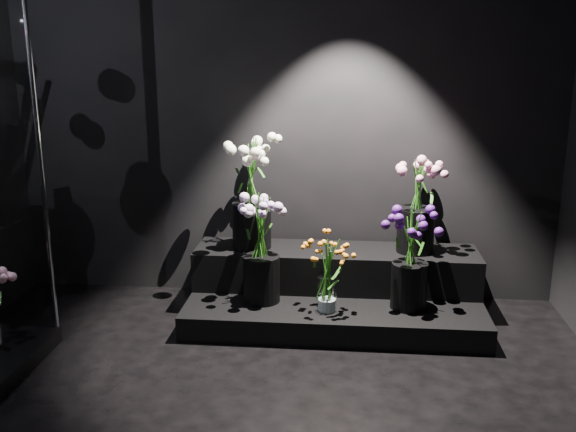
# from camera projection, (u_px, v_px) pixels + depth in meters

# --- Properties ---
(wall_back) EXTENTS (4.00, 0.00, 4.00)m
(wall_back) POSITION_uv_depth(u_px,v_px,m) (284.00, 110.00, 4.63)
(wall_back) COLOR black
(wall_back) RESTS_ON floor
(display_riser) EXTENTS (2.01, 0.89, 0.45)m
(display_riser) POSITION_uv_depth(u_px,v_px,m) (335.00, 290.00, 4.52)
(display_riser) COLOR black
(display_riser) RESTS_ON floor
(bouquet_orange_bells) EXTENTS (0.36, 0.36, 0.50)m
(bouquet_orange_bells) POSITION_uv_depth(u_px,v_px,m) (327.00, 273.00, 4.14)
(bouquet_orange_bells) COLOR white
(bouquet_orange_bells) RESTS_ON display_riser
(bouquet_lilac) EXTENTS (0.36, 0.36, 0.74)m
(bouquet_lilac) POSITION_uv_depth(u_px,v_px,m) (261.00, 243.00, 4.27)
(bouquet_lilac) COLOR black
(bouquet_lilac) RESTS_ON display_riser
(bouquet_purple) EXTENTS (0.38, 0.38, 0.66)m
(bouquet_purple) POSITION_uv_depth(u_px,v_px,m) (411.00, 254.00, 4.17)
(bouquet_purple) COLOR black
(bouquet_purple) RESTS_ON display_riser
(bouquet_cream_roses) EXTENTS (0.47, 0.47, 0.78)m
(bouquet_cream_roses) POSITION_uv_depth(u_px,v_px,m) (251.00, 189.00, 4.51)
(bouquet_cream_roses) COLOR black
(bouquet_cream_roses) RESTS_ON display_riser
(bouquet_pink_roses) EXTENTS (0.45, 0.45, 0.67)m
(bouquet_pink_roses) POSITION_uv_depth(u_px,v_px,m) (417.00, 200.00, 4.43)
(bouquet_pink_roses) COLOR black
(bouquet_pink_roses) RESTS_ON display_riser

